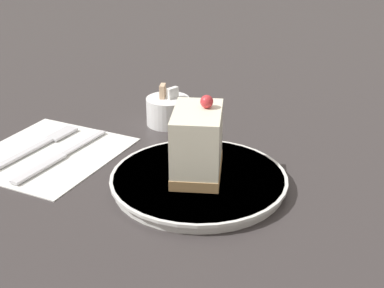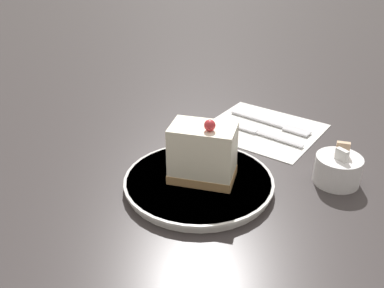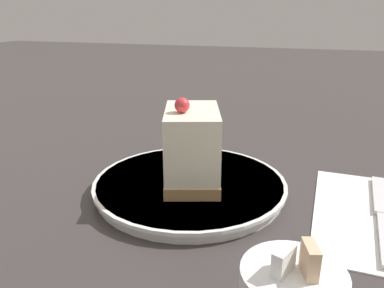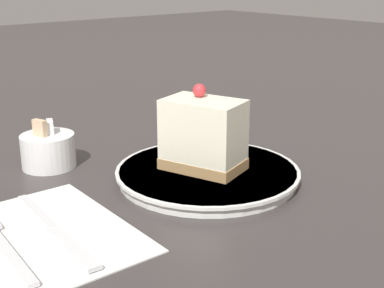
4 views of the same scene
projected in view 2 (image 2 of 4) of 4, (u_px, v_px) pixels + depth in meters
The scene contains 7 objects.
ground_plane at pixel (216, 197), 0.64m from camera, with size 4.00×4.00×0.00m, color #383333.
plate at pixel (199, 182), 0.66m from camera, with size 0.23×0.23×0.02m.
cake_slice at pixel (203, 153), 0.64m from camera, with size 0.09×0.11×0.11m.
napkin at pixel (263, 129), 0.84m from camera, with size 0.20×0.22×0.00m.
fork at pixel (276, 125), 0.85m from camera, with size 0.03×0.17×0.00m.
knife at pixel (248, 129), 0.83m from camera, with size 0.03×0.19×0.00m.
sugar_bowl at pixel (338, 169), 0.67m from camera, with size 0.07×0.07×0.07m.
Camera 2 is at (0.46, 0.26, 0.37)m, focal length 40.00 mm.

